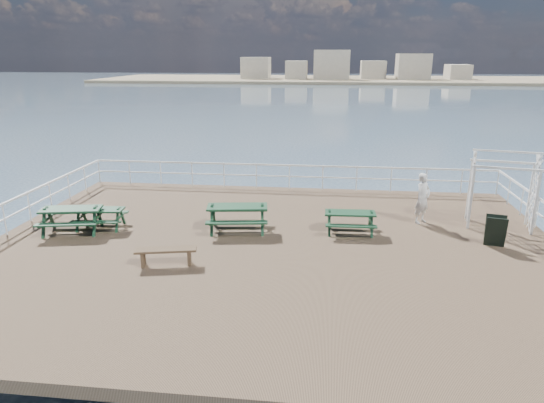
{
  "coord_description": "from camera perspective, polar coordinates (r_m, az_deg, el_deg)",
  "views": [
    {
      "loc": [
        1.64,
        -13.95,
        5.76
      ],
      "look_at": [
        -0.12,
        1.19,
        1.1
      ],
      "focal_mm": 32.0,
      "sensor_mm": 36.0,
      "label": 1
    }
  ],
  "objects": [
    {
      "name": "ground",
      "position": [
        15.24,
        -0.09,
        -5.82
      ],
      "size": [
        18.0,
        14.0,
        0.3
      ],
      "primitive_type": "cube",
      "color": "brown",
      "rests_on": "ground"
    },
    {
      "name": "sea_backdrop",
      "position": [
        148.55,
        11.18,
        14.27
      ],
      "size": [
        300.0,
        300.0,
        9.2
      ],
      "color": "#3D5367",
      "rests_on": "ground"
    },
    {
      "name": "railing",
      "position": [
        17.31,
        0.67,
        0.6
      ],
      "size": [
        17.77,
        13.76,
        1.1
      ],
      "color": "white",
      "rests_on": "ground"
    },
    {
      "name": "picnic_table_a",
      "position": [
        17.53,
        -22.52,
        -1.44
      ],
      "size": [
        2.21,
        1.91,
        0.95
      ],
      "rotation": [
        0.0,
        0.0,
        0.2
      ],
      "color": "#13341B",
      "rests_on": "ground"
    },
    {
      "name": "picnic_table_b",
      "position": [
        16.38,
        -4.09,
        -1.3
      ],
      "size": [
        2.22,
        1.89,
        0.98
      ],
      "rotation": [
        0.0,
        0.0,
        0.14
      ],
      "color": "#13341B",
      "rests_on": "ground"
    },
    {
      "name": "picnic_table_c",
      "position": [
        16.39,
        9.18,
        -1.88
      ],
      "size": [
        1.7,
        1.39,
        0.81
      ],
      "rotation": [
        0.0,
        0.0,
        0.03
      ],
      "color": "#13341B",
      "rests_on": "ground"
    },
    {
      "name": "picnic_table_d",
      "position": [
        17.61,
        -19.59,
        -1.39
      ],
      "size": [
        1.72,
        1.44,
        0.78
      ],
      "rotation": [
        0.0,
        0.0,
        0.09
      ],
      "color": "#13341B",
      "rests_on": "ground"
    },
    {
      "name": "flat_bench_near",
      "position": [
        14.09,
        -12.37,
        -5.9
      ],
      "size": [
        1.77,
        0.77,
        0.49
      ],
      "rotation": [
        0.0,
        0.0,
        0.22
      ],
      "color": "brown",
      "rests_on": "ground"
    },
    {
      "name": "trellis_arbor",
      "position": [
        18.3,
        25.38,
        0.85
      ],
      "size": [
        2.33,
        1.55,
        2.67
      ],
      "rotation": [
        0.0,
        0.0,
        -0.2
      ],
      "color": "white",
      "rests_on": "ground"
    },
    {
      "name": "sandwich_board",
      "position": [
        16.57,
        24.8,
        -3.21
      ],
      "size": [
        0.69,
        0.57,
        0.99
      ],
      "rotation": [
        0.0,
        0.0,
        -0.23
      ],
      "color": "black",
      "rests_on": "ground"
    },
    {
      "name": "person",
      "position": [
        17.79,
        17.3,
        0.36
      ],
      "size": [
        0.77,
        0.76,
        1.8
      ],
      "primitive_type": "imported",
      "rotation": [
        0.0,
        0.0,
        0.75
      ],
      "color": "silver",
      "rests_on": "ground"
    }
  ]
}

